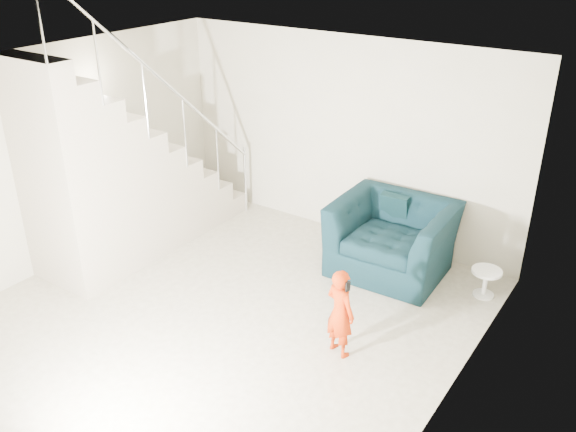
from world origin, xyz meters
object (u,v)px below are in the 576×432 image
object	(u,v)px
staircase	(118,186)
side_table	(486,278)
toddler	(340,313)
armchair	(392,238)

from	to	relation	value
staircase	side_table	bearing A→B (deg)	20.86
toddler	armchair	bearing A→B (deg)	-64.10
armchair	staircase	distance (m)	3.49
side_table	toddler	bearing A→B (deg)	-115.43
armchair	side_table	xyz separation A→B (m)	(1.17, 0.07, -0.22)
toddler	staircase	bearing A→B (deg)	12.85
side_table	staircase	bearing A→B (deg)	-159.14
toddler	staircase	distance (m)	3.41
staircase	toddler	bearing A→B (deg)	-3.98
staircase	armchair	bearing A→B (deg)	26.66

